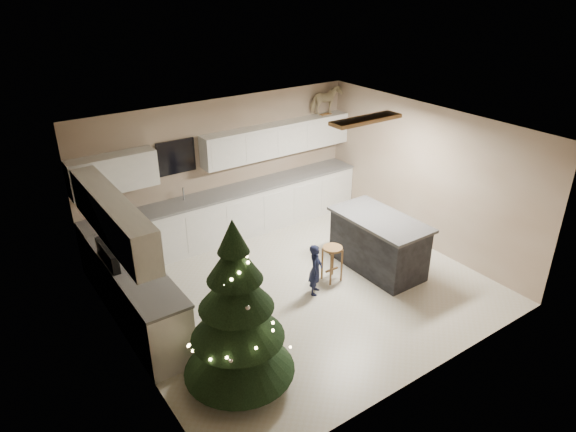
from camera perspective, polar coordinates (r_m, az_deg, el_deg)
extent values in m
plane|color=#BDB6A3|center=(8.39, 1.38, -7.94)|extent=(5.50, 5.50, 0.00)
cube|color=tan|center=(9.71, -7.31, 5.34)|extent=(5.50, 0.02, 2.60)
cube|color=tan|center=(6.18, 15.46, -8.22)|extent=(5.50, 0.02, 2.60)
cube|color=tan|center=(6.69, -17.99, -5.81)|extent=(0.02, 5.00, 2.60)
cube|color=tan|center=(9.51, 15.01, 4.20)|extent=(0.02, 5.00, 2.60)
cube|color=silver|center=(7.28, 1.60, 9.33)|extent=(5.50, 5.00, 0.02)
cube|color=brown|center=(8.17, 8.66, 10.54)|extent=(1.25, 0.32, 0.06)
cube|color=white|center=(8.18, 8.64, 10.31)|extent=(1.15, 0.24, 0.02)
cube|color=silver|center=(9.80, -6.21, 0.19)|extent=(5.48, 0.60, 0.90)
cube|color=silver|center=(7.69, -16.44, -8.61)|extent=(0.60, 2.60, 0.90)
cube|color=slate|center=(9.59, -6.31, 2.70)|extent=(5.48, 0.62, 0.04)
cube|color=slate|center=(7.45, -16.81, -5.60)|extent=(0.62, 2.60, 0.04)
cube|color=silver|center=(8.72, -18.86, 4.53)|extent=(1.40, 0.35, 0.60)
cube|color=silver|center=(9.99, -1.09, 8.57)|extent=(3.20, 0.35, 0.60)
cube|color=silver|center=(7.17, -18.94, -0.11)|extent=(0.35, 2.60, 0.60)
cube|color=black|center=(9.20, -12.33, 6.42)|extent=(0.70, 0.04, 0.60)
cube|color=#99999E|center=(9.26, -11.20, 1.31)|extent=(0.55, 0.40, 0.06)
cylinder|color=#99999E|center=(9.28, -11.54, 2.42)|extent=(0.03, 0.03, 0.24)
cube|color=black|center=(7.94, -17.04, -7.52)|extent=(0.64, 0.75, 0.90)
cube|color=black|center=(7.59, -19.40, -4.25)|extent=(0.10, 0.75, 0.30)
cube|color=black|center=(8.82, 9.99, -3.14)|extent=(0.80, 1.60, 0.90)
cube|color=#353539|center=(8.61, 10.23, -0.37)|extent=(0.90, 1.70, 0.05)
cylinder|color=brown|center=(8.31, 4.98, -3.58)|extent=(0.32, 0.32, 0.04)
cylinder|color=brown|center=(8.33, 4.79, -5.96)|extent=(0.03, 0.03, 0.58)
cylinder|color=brown|center=(8.46, 5.98, -5.48)|extent=(0.03, 0.03, 0.58)
cylinder|color=brown|center=(8.48, 3.82, -5.30)|extent=(0.03, 0.03, 0.58)
cylinder|color=brown|center=(8.61, 5.00, -4.85)|extent=(0.03, 0.03, 0.58)
cube|color=brown|center=(8.52, 4.87, -5.96)|extent=(0.25, 0.03, 0.03)
cylinder|color=#3F2816|center=(6.68, -5.36, -16.85)|extent=(0.12, 0.12, 0.30)
cone|color=black|center=(6.41, -5.51, -14.20)|extent=(1.37, 1.37, 0.70)
cone|color=black|center=(6.13, -5.69, -10.96)|extent=(1.13, 1.13, 0.60)
cone|color=black|center=(5.90, -5.87, -7.82)|extent=(0.89, 0.89, 0.55)
cone|color=black|center=(5.71, -6.02, -4.88)|extent=(0.64, 0.64, 0.50)
cone|color=black|center=(5.57, -6.17, -2.21)|extent=(0.36, 0.36, 0.40)
sphere|color=#FFD88C|center=(6.89, -0.10, -13.99)|extent=(0.04, 0.04, 0.04)
sphere|color=#FFD88C|center=(7.01, -2.25, -12.53)|extent=(0.04, 0.04, 0.04)
sphere|color=#FFD88C|center=(7.04, -4.82, -11.78)|extent=(0.04, 0.04, 0.04)
sphere|color=#FFD88C|center=(6.97, -7.35, -11.73)|extent=(0.04, 0.04, 0.04)
sphere|color=#FFD88C|center=(6.80, -9.44, -12.28)|extent=(0.04, 0.04, 0.04)
sphere|color=#FFD88C|center=(6.58, -10.71, -13.24)|extent=(0.04, 0.04, 0.04)
sphere|color=#FFD88C|center=(6.32, -10.90, -14.36)|extent=(0.04, 0.04, 0.04)
sphere|color=#FFD88C|center=(6.09, -9.93, -15.30)|extent=(0.04, 0.04, 0.04)
sphere|color=#FFD88C|center=(5.92, -7.98, -15.72)|extent=(0.04, 0.04, 0.04)
sphere|color=#FFD88C|center=(5.85, -5.58, -15.40)|extent=(0.04, 0.04, 0.04)
sphere|color=#FFD88C|center=(5.86, -3.37, -14.36)|extent=(0.04, 0.04, 0.04)
sphere|color=#FFD88C|center=(5.95, -1.91, -12.82)|extent=(0.04, 0.04, 0.04)
sphere|color=#FFD88C|center=(6.07, -1.44, -11.12)|extent=(0.04, 0.04, 0.04)
sphere|color=#FFD88C|center=(6.20, -1.90, -9.55)|extent=(0.04, 0.04, 0.04)
sphere|color=#FFD88C|center=(6.28, -3.07, -8.31)|extent=(0.04, 0.04, 0.04)
sphere|color=#FFD88C|center=(6.31, -4.63, -7.49)|extent=(0.04, 0.04, 0.04)
sphere|color=#FFD88C|center=(6.28, -6.24, -7.08)|extent=(0.04, 0.04, 0.04)
sphere|color=#FFD88C|center=(6.18, -7.61, -7.02)|extent=(0.04, 0.04, 0.04)
sphere|color=#FFD88C|center=(6.05, -8.50, -7.19)|extent=(0.04, 0.04, 0.04)
sphere|color=#FFD88C|center=(5.90, -8.77, -7.42)|extent=(0.04, 0.04, 0.04)
sphere|color=#FFD88C|center=(5.75, -8.40, -7.55)|extent=(0.04, 0.04, 0.04)
sphere|color=#FFD88C|center=(5.65, -7.55, -7.44)|extent=(0.04, 0.04, 0.04)
sphere|color=#FFD88C|center=(5.58, -6.47, -7.01)|extent=(0.04, 0.04, 0.04)
sphere|color=#FFD88C|center=(5.57, -5.47, -6.29)|extent=(0.04, 0.04, 0.04)
sphere|color=#FFD88C|center=(5.58, -4.79, -5.37)|extent=(0.04, 0.04, 0.04)
sphere|color=#FFD88C|center=(5.62, -4.54, -4.40)|extent=(0.04, 0.04, 0.04)
sphere|color=#FFD88C|center=(5.65, -4.69, -3.48)|extent=(0.04, 0.04, 0.04)
sphere|color=#FFD88C|center=(5.66, -5.11, -2.69)|extent=(0.04, 0.04, 0.04)
sphere|color=#FFD88C|center=(5.65, -5.64, -2.05)|extent=(0.04, 0.04, 0.04)
sphere|color=#FFD88C|center=(5.61, -6.12, -1.53)|extent=(0.04, 0.04, 0.04)
sphere|color=silver|center=(6.76, -0.83, -13.39)|extent=(0.07, 0.07, 0.07)
sphere|color=silver|center=(6.61, -9.97, -12.92)|extent=(0.07, 0.07, 0.07)
sphere|color=silver|center=(5.92, -4.59, -15.61)|extent=(0.07, 0.07, 0.07)
sphere|color=silver|center=(6.42, -3.13, -9.70)|extent=(0.07, 0.07, 0.07)
sphere|color=silver|center=(6.12, -9.09, -10.01)|extent=(0.07, 0.07, 0.07)
sphere|color=silver|center=(5.76, -4.36, -10.07)|extent=(0.07, 0.07, 0.07)
sphere|color=silver|center=(6.03, -5.02, -6.15)|extent=(0.07, 0.07, 0.07)
sphere|color=silver|center=(5.74, -7.56, -5.97)|extent=(0.07, 0.07, 0.07)
sphere|color=silver|center=(5.62, -5.33, -4.48)|extent=(0.07, 0.07, 0.07)
sphere|color=silver|center=(5.61, -6.11, -2.42)|extent=(0.07, 0.07, 0.07)
imported|color=black|center=(8.05, 3.07, -5.95)|extent=(0.37, 0.36, 0.86)
cube|color=brown|center=(10.53, 4.32, 11.17)|extent=(0.25, 0.02, 0.02)
cube|color=brown|center=(10.59, 4.05, 11.27)|extent=(0.25, 0.02, 0.02)
imported|color=beige|center=(10.50, 4.23, 12.70)|extent=(0.64, 0.30, 0.54)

